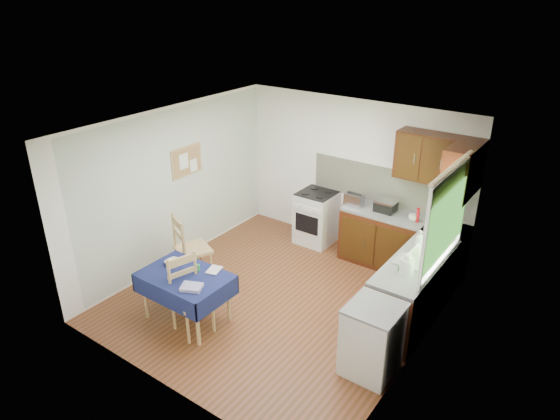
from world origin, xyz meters
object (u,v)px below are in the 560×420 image
Objects in this scene: sandwich_press at (386,206)px; dish_rack at (413,261)px; chair_far at (189,247)px; dining_table at (185,282)px; kettle at (407,265)px; chair_near at (190,293)px; toaster at (354,200)px.

sandwich_press is 0.68× the size of dish_rack.
chair_far is 2.34× the size of dish_rack.
dining_table is 3.99× the size of kettle.
chair_near is 3.56× the size of kettle.
kettle reaches higher than sandwich_press.
dining_table is 3.96× the size of toaster.
chair_far is at bearing 128.67° from dining_table.
kettle is at bearing -144.79° from chair_far.
dish_rack is (0.96, -1.26, -0.06)m from sandwich_press.
kettle reaches higher than chair_far.
dish_rack is at bearing -26.76° from toaster.
sandwich_press is (0.49, 0.10, -0.01)m from toaster.
toaster reaches higher than sandwich_press.
chair_near is at bearing -33.94° from dining_table.
chair_far is 1.03× the size of chair_near.
chair_far reaches higher than dining_table.
chair_far is at bearing 177.94° from dish_rack.
sandwich_press is (1.26, 3.01, 0.44)m from chair_near.
dish_rack reaches higher than dining_table.
chair_near is (0.85, -0.85, -0.02)m from chair_far.
toaster is 0.50m from sandwich_press.
chair_near is at bearing -92.99° from toaster.
kettle is at bearing -103.71° from dish_rack.
dining_table is at bearing -96.90° from toaster.
chair_far is 3.68× the size of kettle.
toaster is (0.95, 2.80, 0.41)m from dining_table.
sandwich_press is at bearing 23.38° from toaster.
toaster is at bearing 68.00° from dining_table.
dining_table is 2.99m from toaster.
chair_far is 2.65m from toaster.
kettle is at bearing -62.30° from sandwich_press.
sandwich_press is (2.10, 2.16, 0.43)m from chair_far.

